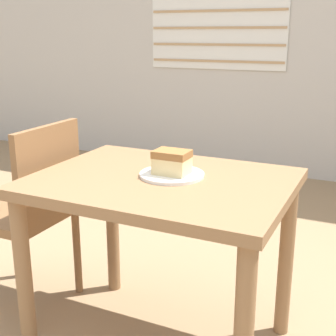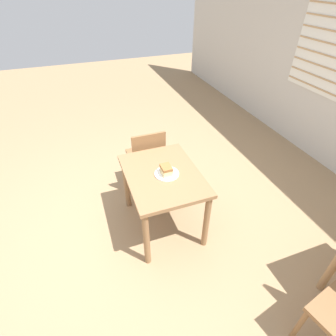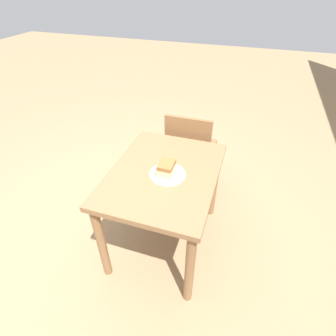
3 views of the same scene
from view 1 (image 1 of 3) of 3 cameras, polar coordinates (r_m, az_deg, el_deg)
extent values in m
cube|color=beige|center=(4.17, 15.77, 17.93)|extent=(10.00, 0.06, 2.80)
cube|color=white|center=(4.31, 6.05, 19.50)|extent=(1.26, 0.01, 1.14)
cube|color=tan|center=(4.30, 5.80, 12.85)|extent=(1.23, 0.01, 0.02)
cube|color=tan|center=(4.29, 5.85, 14.75)|extent=(1.23, 0.01, 0.02)
cube|color=tan|center=(4.29, 5.91, 16.66)|extent=(1.23, 0.01, 0.02)
cube|color=tan|center=(4.30, 5.97, 18.56)|extent=(1.23, 0.01, 0.02)
cube|color=olive|center=(1.72, -0.77, -1.83)|extent=(0.93, 0.71, 0.04)
cylinder|color=olive|center=(1.85, -17.09, -13.37)|extent=(0.06, 0.06, 0.68)
cylinder|color=olive|center=(2.28, -6.79, -6.89)|extent=(0.06, 0.06, 0.68)
cylinder|color=olive|center=(2.01, 14.18, -10.71)|extent=(0.06, 0.06, 0.68)
cube|color=brown|center=(2.22, -17.80, -5.18)|extent=(0.42, 0.42, 0.04)
cylinder|color=brown|center=(2.54, -17.60, -8.15)|extent=(0.04, 0.04, 0.43)
cylinder|color=brown|center=(2.33, -11.02, -9.96)|extent=(0.04, 0.04, 0.43)
cylinder|color=brown|center=(2.09, -16.92, -13.64)|extent=(0.04, 0.04, 0.43)
cube|color=brown|center=(2.03, -14.31, -0.45)|extent=(0.03, 0.40, 0.39)
cylinder|color=white|center=(1.73, 0.48, -0.81)|extent=(0.24, 0.24, 0.01)
cube|color=#E5CC89|center=(1.71, 0.48, 0.29)|extent=(0.12, 0.09, 0.06)
cube|color=#936033|center=(1.70, 0.48, 1.71)|extent=(0.13, 0.10, 0.03)
camera|label=2|loc=(1.81, 92.95, 37.53)|focal=28.00mm
camera|label=3|loc=(2.10, 46.93, 27.77)|focal=28.00mm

